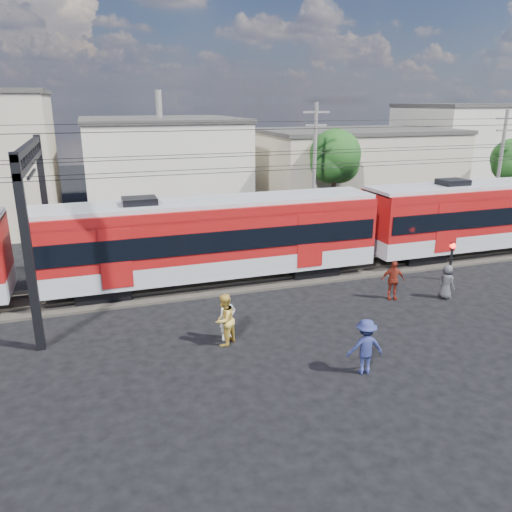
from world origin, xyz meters
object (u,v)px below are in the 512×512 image
(pedestrian_c, at_px, (365,347))
(crossing_signal, at_px, (452,254))
(commuter_train, at_px, (215,236))
(pedestrian_a, at_px, (227,318))

(pedestrian_c, height_order, crossing_signal, crossing_signal)
(commuter_train, bearing_deg, pedestrian_a, -100.26)
(commuter_train, bearing_deg, crossing_signal, -15.98)
(pedestrian_a, relative_size, crossing_signal, 0.88)
(pedestrian_c, bearing_deg, crossing_signal, -134.58)
(commuter_train, distance_m, pedestrian_a, 6.20)
(pedestrian_a, bearing_deg, pedestrian_c, -51.38)
(pedestrian_c, bearing_deg, pedestrian_a, -37.71)
(crossing_signal, bearing_deg, pedestrian_c, -143.02)
(commuter_train, xyz_separation_m, pedestrian_c, (2.53, -9.66, -1.46))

